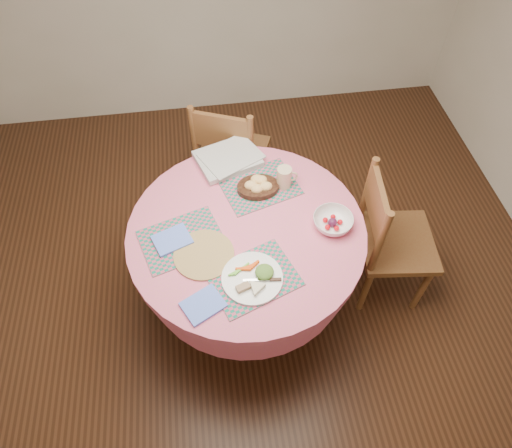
% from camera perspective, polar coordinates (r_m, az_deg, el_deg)
% --- Properties ---
extents(ground, '(4.00, 4.00, 0.00)m').
position_cam_1_polar(ground, '(2.98, -0.96, -9.27)').
color(ground, '#331C0F').
rests_on(ground, ground).
extents(room_envelope, '(4.01, 4.01, 2.71)m').
position_cam_1_polar(room_envelope, '(1.68, -1.79, 19.57)').
color(room_envelope, silver).
rests_on(room_envelope, ground).
extents(dining_table, '(1.24, 1.24, 0.75)m').
position_cam_1_polar(dining_table, '(2.51, -1.13, -3.25)').
color(dining_table, '#E16975').
rests_on(dining_table, ground).
extents(chair_right, '(0.47, 0.49, 0.96)m').
position_cam_1_polar(chair_right, '(2.73, 16.30, -1.71)').
color(chair_right, brown).
rests_on(chair_right, ground).
extents(chair_back, '(0.57, 0.56, 0.95)m').
position_cam_1_polar(chair_back, '(3.09, -3.29, 8.76)').
color(chair_back, brown).
rests_on(chair_back, ground).
extents(placemat_front, '(0.48, 0.42, 0.01)m').
position_cam_1_polar(placemat_front, '(2.18, -0.33, -6.73)').
color(placemat_front, '#14735B').
rests_on(placemat_front, dining_table).
extents(placemat_left, '(0.47, 0.40, 0.01)m').
position_cam_1_polar(placemat_left, '(2.34, -9.25, -1.95)').
color(placemat_left, '#14735B').
rests_on(placemat_left, dining_table).
extents(placemat_back, '(0.47, 0.40, 0.01)m').
position_cam_1_polar(placemat_back, '(2.53, 0.48, 4.73)').
color(placemat_back, '#14735B').
rests_on(placemat_back, dining_table).
extents(wicker_trivet, '(0.30, 0.30, 0.01)m').
position_cam_1_polar(wicker_trivet, '(2.26, -6.53, -3.81)').
color(wicker_trivet, '#A07E45').
rests_on(wicker_trivet, dining_table).
extents(napkin_near, '(0.22, 0.21, 0.01)m').
position_cam_1_polar(napkin_near, '(2.12, -6.61, -10.00)').
color(napkin_near, '#5D7DEF').
rests_on(napkin_near, dining_table).
extents(napkin_far, '(0.22, 0.19, 0.01)m').
position_cam_1_polar(napkin_far, '(2.33, -10.44, -1.94)').
color(napkin_far, '#5D7DEF').
rests_on(napkin_far, placemat_left).
extents(dinner_plate, '(0.29, 0.29, 0.05)m').
position_cam_1_polar(dinner_plate, '(2.16, -0.29, -6.75)').
color(dinner_plate, white).
rests_on(dinner_plate, placemat_front).
extents(bread_bowl, '(0.23, 0.23, 0.08)m').
position_cam_1_polar(bread_bowl, '(2.49, 0.26, 4.83)').
color(bread_bowl, black).
rests_on(bread_bowl, placemat_back).
extents(latte_mug, '(0.12, 0.08, 0.13)m').
position_cam_1_polar(latte_mug, '(2.49, 3.59, 5.84)').
color(latte_mug, beige).
rests_on(latte_mug, placemat_back).
extents(fruit_bowl, '(0.26, 0.26, 0.06)m').
position_cam_1_polar(fruit_bowl, '(2.37, 9.57, 0.27)').
color(fruit_bowl, white).
rests_on(fruit_bowl, dining_table).
extents(newspaper_stack, '(0.42, 0.37, 0.04)m').
position_cam_1_polar(newspaper_stack, '(2.66, -3.49, 8.20)').
color(newspaper_stack, silver).
rests_on(newspaper_stack, dining_table).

